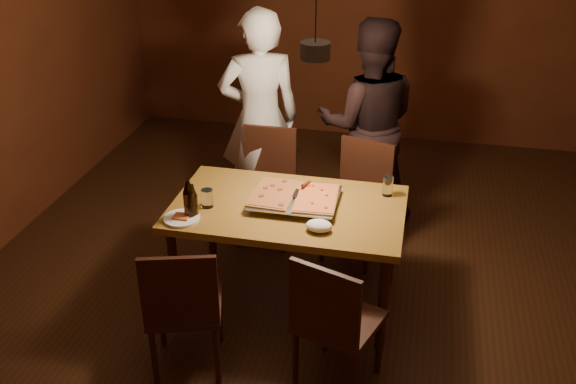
% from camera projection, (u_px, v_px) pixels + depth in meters
% --- Properties ---
extents(room_shell, '(6.00, 6.00, 6.00)m').
position_uv_depth(room_shell, '(314.00, 107.00, 3.90)').
color(room_shell, '#34180E').
rests_on(room_shell, ground).
extents(dining_table, '(1.50, 0.90, 0.75)m').
position_uv_depth(dining_table, '(288.00, 215.00, 4.18)').
color(dining_table, olive).
rests_on(dining_table, floor).
extents(chair_far_left, '(0.42, 0.42, 0.49)m').
position_uv_depth(chair_far_left, '(267.00, 174.00, 5.04)').
color(chair_far_left, '#38190F').
rests_on(chair_far_left, floor).
extents(chair_far_right, '(0.52, 0.52, 0.49)m').
position_uv_depth(chair_far_right, '(360.00, 189.00, 4.81)').
color(chair_far_right, '#38190F').
rests_on(chair_far_right, floor).
extents(chair_near_left, '(0.52, 0.52, 0.49)m').
position_uv_depth(chair_near_left, '(183.00, 300.00, 3.62)').
color(chair_near_left, '#38190F').
rests_on(chair_near_left, floor).
extents(chair_near_right, '(0.54, 0.54, 0.49)m').
position_uv_depth(chair_near_right, '(333.00, 314.00, 3.50)').
color(chair_near_right, '#38190F').
rests_on(chair_near_right, floor).
extents(pizza_tray, '(0.57, 0.48, 0.05)m').
position_uv_depth(pizza_tray, '(295.00, 200.00, 4.16)').
color(pizza_tray, silver).
rests_on(pizza_tray, dining_table).
extents(pizza_meat, '(0.29, 0.43, 0.02)m').
position_uv_depth(pizza_meat, '(274.00, 193.00, 4.18)').
color(pizza_meat, maroon).
rests_on(pizza_meat, pizza_tray).
extents(pizza_cheese, '(0.28, 0.43, 0.02)m').
position_uv_depth(pizza_cheese, '(316.00, 198.00, 4.12)').
color(pizza_cheese, gold).
rests_on(pizza_cheese, pizza_tray).
extents(spatula, '(0.15, 0.25, 0.04)m').
position_uv_depth(spatula, '(298.00, 194.00, 4.16)').
color(spatula, silver).
rests_on(spatula, pizza_tray).
extents(beer_bottle_a, '(0.07, 0.07, 0.27)m').
position_uv_depth(beer_bottle_a, '(189.00, 198.00, 3.95)').
color(beer_bottle_a, black).
rests_on(beer_bottle_a, dining_table).
extents(beer_bottle_b, '(0.06, 0.06, 0.22)m').
position_uv_depth(beer_bottle_b, '(193.00, 200.00, 3.98)').
color(beer_bottle_b, black).
rests_on(beer_bottle_b, dining_table).
extents(water_glass_left, '(0.08, 0.08, 0.12)m').
position_uv_depth(water_glass_left, '(207.00, 198.00, 4.11)').
color(water_glass_left, silver).
rests_on(water_glass_left, dining_table).
extents(water_glass_right, '(0.07, 0.07, 0.14)m').
position_uv_depth(water_glass_right, '(388.00, 186.00, 4.24)').
color(water_glass_right, silver).
rests_on(water_glass_right, dining_table).
extents(plate_slice, '(0.23, 0.23, 0.03)m').
position_uv_depth(plate_slice, '(182.00, 218.00, 3.99)').
color(plate_slice, white).
rests_on(plate_slice, dining_table).
extents(napkin, '(0.16, 0.12, 0.07)m').
position_uv_depth(napkin, '(319.00, 226.00, 3.86)').
color(napkin, white).
rests_on(napkin, dining_table).
extents(diner_white, '(0.76, 0.63, 1.78)m').
position_uv_depth(diner_white, '(260.00, 119.00, 5.13)').
color(diner_white, silver).
rests_on(diner_white, floor).
extents(diner_dark, '(0.91, 0.76, 1.70)m').
position_uv_depth(diner_dark, '(368.00, 124.00, 5.13)').
color(diner_dark, black).
rests_on(diner_dark, floor).
extents(pendant_lamp, '(0.18, 0.18, 1.10)m').
position_uv_depth(pendant_lamp, '(315.00, 49.00, 3.73)').
color(pendant_lamp, black).
rests_on(pendant_lamp, ceiling).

